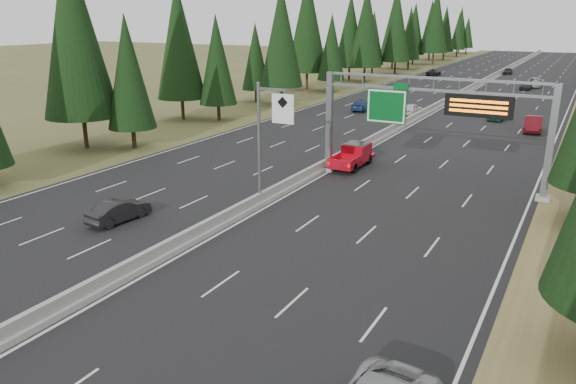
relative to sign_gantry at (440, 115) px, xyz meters
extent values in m
cube|color=black|center=(-8.92, 45.12, -5.23)|extent=(32.00, 260.00, 0.08)
cube|color=#4E5326|center=(-26.72, 45.12, -5.24)|extent=(3.60, 260.00, 0.06)
cube|color=gray|center=(-8.92, 45.12, -5.04)|extent=(0.70, 260.00, 0.30)
cube|color=gray|center=(-8.92, 45.12, -4.64)|extent=(0.30, 260.00, 0.60)
cube|color=slate|center=(-8.57, 0.12, -1.29)|extent=(0.45, 0.45, 7.80)
cube|color=gray|center=(-8.57, 0.12, -5.04)|extent=(0.90, 0.90, 0.30)
cube|color=slate|center=(7.28, 0.12, -1.29)|extent=(0.45, 0.45, 7.80)
cube|color=gray|center=(7.28, 0.12, -5.04)|extent=(0.90, 0.90, 0.30)
cube|color=slate|center=(-0.64, 0.12, 2.53)|extent=(15.85, 0.35, 0.16)
cube|color=slate|center=(-0.64, 0.12, 1.69)|extent=(15.85, 0.35, 0.16)
cube|color=#054C19|center=(-3.92, -0.13, 0.36)|extent=(3.00, 0.10, 2.50)
cube|color=silver|center=(-3.92, -0.19, 0.36)|extent=(2.85, 0.02, 2.35)
cube|color=#054C19|center=(-2.92, -0.13, 1.86)|extent=(1.10, 0.10, 0.45)
cube|color=black|center=(2.58, -0.18, 0.86)|extent=(4.50, 0.40, 1.50)
cube|color=orange|center=(2.58, -0.40, 1.21)|extent=(3.80, 0.02, 0.18)
cube|color=orange|center=(2.58, -0.40, 0.86)|extent=(3.80, 0.02, 0.18)
cube|color=orange|center=(2.58, -0.40, 0.51)|extent=(3.80, 0.02, 0.18)
cylinder|color=slate|center=(-8.92, -9.88, -1.19)|extent=(0.20, 0.20, 8.00)
cube|color=gray|center=(-8.92, -9.88, -5.09)|extent=(0.50, 0.50, 0.20)
cube|color=slate|center=(-7.92, -9.88, 2.41)|extent=(2.00, 0.15, 0.15)
cube|color=silver|center=(-7.12, -10.00, 1.31)|extent=(1.50, 0.06, 1.80)
cylinder|color=black|center=(-28.10, -1.07, -4.29)|extent=(0.40, 0.40, 1.96)
cone|color=black|center=(-28.10, -1.07, 1.85)|extent=(4.42, 4.42, 10.31)
cylinder|color=black|center=(-32.18, -3.12, -3.77)|extent=(0.40, 0.40, 3.00)
cone|color=black|center=(-32.18, -3.12, 5.59)|extent=(6.74, 6.74, 15.73)
cylinder|color=black|center=(-29.69, 14.94, -4.29)|extent=(0.40, 0.40, 1.96)
cone|color=black|center=(-29.69, 14.94, 1.84)|extent=(4.41, 4.41, 10.29)
cylinder|color=black|center=(-33.90, 13.45, -3.99)|extent=(0.40, 0.40, 2.55)
cone|color=black|center=(-33.90, 13.45, 3.99)|extent=(5.75, 5.75, 13.41)
cylinder|color=black|center=(-28.96, 28.99, -3.96)|extent=(0.40, 0.40, 2.61)
cone|color=black|center=(-28.96, 28.99, 4.20)|extent=(5.88, 5.88, 13.71)
cylinder|color=black|center=(-33.71, 29.95, -4.38)|extent=(0.40, 0.40, 1.78)
cone|color=black|center=(-33.71, 29.95, 1.19)|extent=(4.01, 4.01, 9.35)
cylinder|color=black|center=(-28.58, 44.75, -4.28)|extent=(0.40, 0.40, 1.98)
cone|color=black|center=(-28.58, 44.75, 1.92)|extent=(4.46, 4.46, 10.41)
cylinder|color=black|center=(-33.53, 45.93, -3.77)|extent=(0.40, 0.40, 3.00)
cone|color=black|center=(-33.53, 45.93, 5.59)|extent=(6.74, 6.74, 15.73)
cylinder|color=black|center=(-29.25, 61.52, -3.88)|extent=(0.40, 0.40, 2.79)
cone|color=black|center=(-29.25, 61.52, 4.83)|extent=(6.27, 6.27, 14.63)
cylinder|color=black|center=(-32.66, 62.28, -3.98)|extent=(0.40, 0.40, 2.57)
cone|color=black|center=(-32.66, 62.28, 4.05)|extent=(5.78, 5.78, 13.49)
cylinder|color=black|center=(-28.76, 78.23, -3.94)|extent=(0.40, 0.40, 2.66)
cone|color=black|center=(-28.76, 78.23, 4.39)|extent=(6.00, 6.00, 13.99)
cylinder|color=black|center=(-32.90, 75.52, -4.23)|extent=(0.40, 0.40, 2.08)
cone|color=black|center=(-32.90, 75.52, 2.28)|extent=(4.69, 4.69, 10.93)
cylinder|color=black|center=(-29.71, 90.90, -4.15)|extent=(0.40, 0.40, 2.24)
cone|color=black|center=(-29.71, 90.90, 2.87)|extent=(5.05, 5.05, 11.79)
cylinder|color=black|center=(-33.60, 90.93, -3.89)|extent=(0.40, 0.40, 2.76)
cone|color=black|center=(-33.60, 90.93, 4.75)|extent=(6.22, 6.22, 14.51)
cylinder|color=black|center=(-28.03, 106.52, -3.79)|extent=(0.40, 0.40, 2.97)
cone|color=black|center=(-28.03, 106.52, 5.48)|extent=(6.67, 6.67, 15.57)
cylinder|color=black|center=(-33.08, 105.77, -4.05)|extent=(0.40, 0.40, 2.43)
cone|color=black|center=(-33.08, 105.77, 3.54)|extent=(5.47, 5.47, 12.76)
cylinder|color=black|center=(-29.45, 123.26, -4.10)|extent=(0.40, 0.40, 2.34)
cone|color=black|center=(-29.45, 123.26, 3.21)|extent=(5.26, 5.26, 12.28)
cylinder|color=black|center=(-33.12, 121.70, -3.97)|extent=(0.40, 0.40, 2.60)
cone|color=black|center=(-33.12, 121.70, 4.15)|extent=(5.84, 5.84, 13.64)
cylinder|color=black|center=(-29.28, 139.18, -4.22)|extent=(0.40, 0.40, 2.09)
cone|color=black|center=(-29.28, 139.18, 2.31)|extent=(4.70, 4.70, 10.98)
cylinder|color=black|center=(-33.41, 140.02, -4.27)|extent=(0.40, 0.40, 2.00)
cone|color=black|center=(-33.41, 140.02, 1.97)|extent=(4.49, 4.49, 10.49)
cylinder|color=black|center=(-29.59, 154.15, -4.33)|extent=(0.40, 0.40, 1.89)
cone|color=black|center=(-29.59, 154.15, 1.57)|extent=(4.25, 4.25, 9.91)
cylinder|color=black|center=(-31.95, 154.09, -4.09)|extent=(0.40, 0.40, 2.35)
cone|color=black|center=(-31.95, 154.09, 3.27)|extent=(5.30, 5.30, 12.36)
cylinder|color=black|center=(-8.18, 0.37, -4.79)|extent=(0.30, 0.80, 0.80)
cylinder|color=black|center=(-6.48, 0.37, -4.79)|extent=(0.30, 0.80, 0.80)
cylinder|color=black|center=(-8.18, 3.67, -4.79)|extent=(0.30, 0.80, 0.80)
cylinder|color=black|center=(-6.48, 3.67, -4.79)|extent=(0.30, 0.80, 0.80)
cube|color=#B80B1C|center=(-7.33, 2.07, -4.64)|extent=(2.00, 5.60, 0.30)
cube|color=#B80B1C|center=(-7.33, 2.97, -3.94)|extent=(1.90, 2.20, 1.10)
cube|color=black|center=(-7.33, 2.97, -3.64)|extent=(1.70, 1.90, 0.55)
cube|color=#B80B1C|center=(-8.28, 0.57, -4.29)|extent=(0.10, 2.40, 0.60)
cube|color=#B80B1C|center=(-6.38, 0.57, -4.29)|extent=(0.10, 2.40, 0.60)
cube|color=#B80B1C|center=(-7.33, -0.64, -4.29)|extent=(2.00, 0.10, 0.60)
imported|color=#155D39|center=(-0.33, 30.91, -4.42)|extent=(2.26, 4.69, 1.55)
imported|color=#580C15|center=(4.05, 25.00, -4.38)|extent=(2.13, 5.06, 1.62)
imported|color=black|center=(-0.92, 63.03, -4.55)|extent=(1.87, 4.42, 1.27)
imported|color=silver|center=(-0.06, 67.53, -4.41)|extent=(2.86, 5.73, 1.56)
imported|color=black|center=(-7.42, 88.70, -4.51)|extent=(1.69, 4.01, 1.36)
imported|color=black|center=(-14.86, -16.48, -4.52)|extent=(1.81, 4.18, 1.34)
imported|color=navy|center=(-17.08, 29.54, -4.48)|extent=(2.19, 4.96, 1.42)
imported|color=silver|center=(-10.42, 29.25, -4.46)|extent=(2.05, 4.40, 1.46)
imported|color=black|center=(-20.49, 78.34, -4.49)|extent=(2.60, 5.13, 1.39)
camera|label=1|loc=(9.32, -39.61, 6.71)|focal=35.00mm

